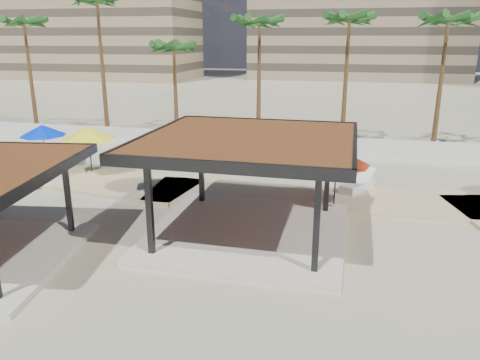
% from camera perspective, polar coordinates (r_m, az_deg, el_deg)
% --- Properties ---
extents(ground, '(200.00, 200.00, 0.00)m').
position_cam_1_polar(ground, '(16.34, -0.04, -9.82)').
color(ground, tan).
rests_on(ground, ground).
extents(promenade, '(44.45, 7.97, 0.24)m').
position_cam_1_polar(promenade, '(23.09, 9.15, -1.69)').
color(promenade, '#C6B284').
rests_on(promenade, ground).
extents(boundary_wall, '(56.00, 0.30, 1.20)m').
position_cam_1_polar(boundary_wall, '(31.13, 6.67, 4.31)').
color(boundary_wall, silver).
rests_on(boundary_wall, ground).
extents(pavilion_central, '(7.81, 7.81, 3.93)m').
position_cam_1_polar(pavilion_central, '(17.58, 1.05, 0.37)').
color(pavilion_central, beige).
rests_on(pavilion_central, ground).
extents(umbrella_a, '(2.70, 2.70, 2.37)m').
position_cam_1_polar(umbrella_a, '(29.48, -22.95, 5.58)').
color(umbrella_a, beige).
rests_on(umbrella_a, promenade).
extents(umbrella_b, '(3.63, 3.63, 2.62)m').
position_cam_1_polar(umbrella_b, '(26.56, -18.00, 5.44)').
color(umbrella_b, beige).
rests_on(umbrella_b, promenade).
extents(umbrella_c, '(3.43, 3.43, 2.62)m').
position_cam_1_polar(umbrella_c, '(20.61, 11.71, 2.75)').
color(umbrella_c, beige).
rests_on(umbrella_c, promenade).
extents(umbrella_f, '(2.62, 2.62, 2.30)m').
position_cam_1_polar(umbrella_f, '(22.69, -11.71, 3.35)').
color(umbrella_f, beige).
rests_on(umbrella_f, promenade).
extents(lounger_a, '(1.28, 2.26, 0.81)m').
position_cam_1_polar(lounger_a, '(26.06, -23.00, 0.03)').
color(lounger_a, white).
rests_on(lounger_a, promenade).
extents(lounger_b, '(1.83, 2.47, 0.91)m').
position_cam_1_polar(lounger_b, '(23.80, 14.13, -0.58)').
color(lounger_b, white).
rests_on(lounger_b, promenade).
extents(palm_a, '(3.00, 3.00, 9.32)m').
position_cam_1_polar(palm_a, '(40.59, -24.82, 16.61)').
color(palm_a, brown).
rests_on(palm_a, ground).
extents(palm_b, '(3.00, 3.00, 10.82)m').
position_cam_1_polar(palm_b, '(37.71, -17.01, 19.62)').
color(palm_b, brown).
rests_on(palm_b, ground).
extents(palm_c, '(3.00, 3.00, 7.55)m').
position_cam_1_polar(palm_c, '(34.58, -8.08, 15.37)').
color(palm_c, brown).
rests_on(palm_c, ground).
extents(palm_d, '(3.00, 3.00, 9.21)m').
position_cam_1_polar(palm_d, '(33.70, 2.40, 18.14)').
color(palm_d, brown).
rests_on(palm_d, ground).
extents(palm_e, '(3.00, 3.00, 9.36)m').
position_cam_1_polar(palm_e, '(32.61, 13.18, 18.01)').
color(palm_e, brown).
rests_on(palm_e, ground).
extents(palm_f, '(3.00, 3.00, 9.26)m').
position_cam_1_polar(palm_f, '(33.30, 24.00, 16.86)').
color(palm_f, brown).
rests_on(palm_f, ground).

